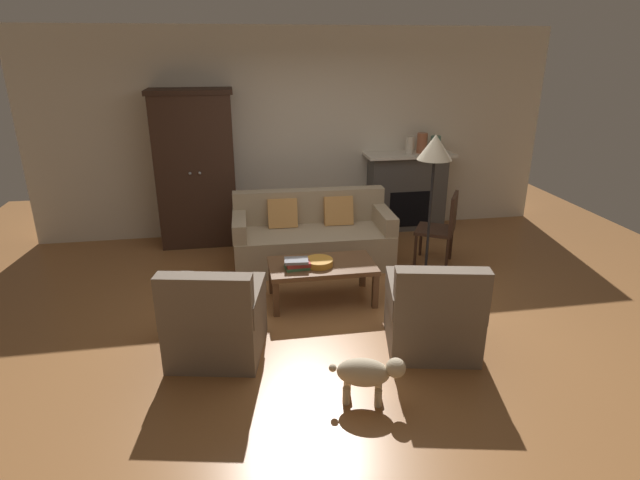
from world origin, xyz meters
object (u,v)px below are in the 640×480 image
(book_stack, at_px, (297,264))
(mantel_vase_terracotta, at_px, (422,143))
(armoire, at_px, (196,169))
(mantel_vase_jade, at_px, (435,144))
(fruit_bowl, at_px, (319,262))
(mantel_vase_cream, at_px, (410,145))
(fireplace, at_px, (407,191))
(armchair_near_right, at_px, (433,317))
(side_chair_wooden, at_px, (443,225))
(coffee_table, at_px, (322,268))
(couch, at_px, (312,238))
(dog, at_px, (368,373))
(floor_lamp, at_px, (434,157))
(armchair_near_left, at_px, (215,323))

(book_stack, xyz_separation_m, mantel_vase_terracotta, (2.07, 2.13, 0.79))
(armoire, xyz_separation_m, mantel_vase_jade, (3.33, 0.06, 0.21))
(fruit_bowl, relative_size, mantel_vase_cream, 1.24)
(fireplace, distance_m, armchair_near_right, 3.28)
(mantel_vase_jade, height_order, side_chair_wooden, mantel_vase_jade)
(fireplace, distance_m, coffee_table, 2.65)
(coffee_table, bearing_deg, armoire, 123.56)
(coffee_table, distance_m, book_stack, 0.30)
(couch, distance_m, book_stack, 1.17)
(mantel_vase_cream, relative_size, mantel_vase_terracotta, 0.85)
(mantel_vase_jade, height_order, dog, mantel_vase_jade)
(coffee_table, relative_size, side_chair_wooden, 1.22)
(armchair_near_right, bearing_deg, floor_lamp, 71.59)
(mantel_vase_terracotta, height_order, side_chair_wooden, mantel_vase_terracotta)
(fireplace, bearing_deg, side_chair_wooden, -90.22)
(armchair_near_right, relative_size, dog, 1.64)
(floor_lamp, xyz_separation_m, dog, (-1.16, -1.84, -1.23))
(coffee_table, height_order, side_chair_wooden, side_chair_wooden)
(fruit_bowl, bearing_deg, floor_lamp, 8.04)
(dog, bearing_deg, armchair_near_left, 143.59)
(mantel_vase_cream, bearing_deg, book_stack, -131.52)
(mantel_vase_terracotta, bearing_deg, floor_lamp, -107.31)
(fireplace, relative_size, armchair_near_left, 1.38)
(couch, distance_m, mantel_vase_terracotta, 2.22)
(fireplace, xyz_separation_m, couch, (-1.56, -1.04, -0.25))
(armoire, xyz_separation_m, coffee_table, (1.33, -2.00, -0.66))
(fruit_bowl, bearing_deg, armoire, 122.30)
(book_stack, height_order, armchair_near_left, armchair_near_left)
(mantel_vase_terracotta, bearing_deg, fruit_bowl, -131.24)
(coffee_table, distance_m, fruit_bowl, 0.10)
(book_stack, bearing_deg, couch, 73.30)
(mantel_vase_terracotta, bearing_deg, armchair_near_right, -107.74)
(coffee_table, bearing_deg, mantel_vase_terracotta, 48.85)
(side_chair_wooden, height_order, dog, side_chair_wooden)
(mantel_vase_cream, relative_size, floor_lamp, 0.14)
(coffee_table, distance_m, armchair_near_left, 1.39)
(fruit_bowl, distance_m, armchair_near_left, 1.34)
(mantel_vase_jade, height_order, floor_lamp, floor_lamp)
(armchair_near_left, xyz_separation_m, dog, (1.13, -0.83, -0.07))
(armchair_near_right, height_order, dog, armchair_near_right)
(fruit_bowl, height_order, side_chair_wooden, side_chair_wooden)
(fruit_bowl, xyz_separation_m, armchair_near_left, (-1.05, -0.83, -0.14))
(mantel_vase_jade, distance_m, armchair_near_left, 4.35)
(coffee_table, xyz_separation_m, side_chair_wooden, (1.62, 0.71, 0.15))
(fireplace, height_order, armchair_near_right, fireplace)
(mantel_vase_jade, height_order, armchair_near_left, mantel_vase_jade)
(armchair_near_left, relative_size, floor_lamp, 0.54)
(coffee_table, distance_m, side_chair_wooden, 1.77)
(mantel_vase_jade, bearing_deg, armchair_near_right, -110.98)
(mantel_vase_terracotta, bearing_deg, book_stack, -134.12)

